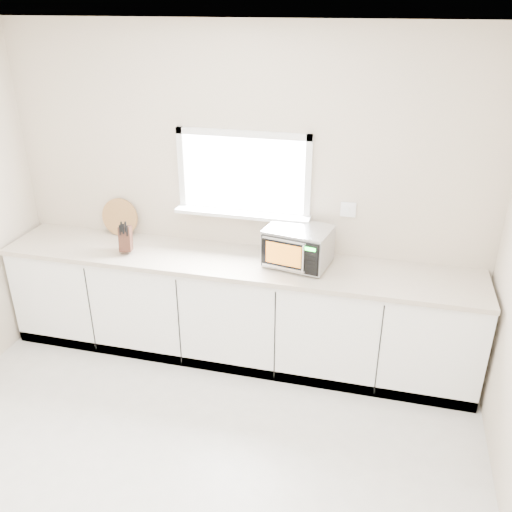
% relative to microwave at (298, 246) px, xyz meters
% --- Properties ---
extents(back_wall, '(4.00, 0.17, 2.70)m').
position_rel_microwave_xyz_m(back_wall, '(-0.50, 0.27, 0.28)').
color(back_wall, '#BEAD97').
rests_on(back_wall, ground).
extents(cabinets, '(3.92, 0.60, 0.88)m').
position_rel_microwave_xyz_m(cabinets, '(-0.50, -0.03, -0.64)').
color(cabinets, white).
rests_on(cabinets, ground).
extents(countertop, '(3.92, 0.64, 0.04)m').
position_rel_microwave_xyz_m(countertop, '(-0.50, -0.04, -0.18)').
color(countertop, '#BBB29A').
rests_on(countertop, cabinets).
extents(microwave, '(0.54, 0.47, 0.31)m').
position_rel_microwave_xyz_m(microwave, '(0.00, 0.00, 0.00)').
color(microwave, black).
rests_on(microwave, countertop).
extents(knife_block, '(0.15, 0.22, 0.29)m').
position_rel_microwave_xyz_m(knife_block, '(-1.42, -0.11, -0.04)').
color(knife_block, '#422217').
rests_on(knife_block, countertop).
extents(cutting_board, '(0.33, 0.08, 0.33)m').
position_rel_microwave_xyz_m(cutting_board, '(-1.63, 0.21, 0.00)').
color(cutting_board, '#AD7243').
rests_on(cutting_board, countertop).
extents(coffee_grinder, '(0.12, 0.12, 0.19)m').
position_rel_microwave_xyz_m(coffee_grinder, '(0.15, 0.16, -0.07)').
color(coffee_grinder, '#AAACB1').
rests_on(coffee_grinder, countertop).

